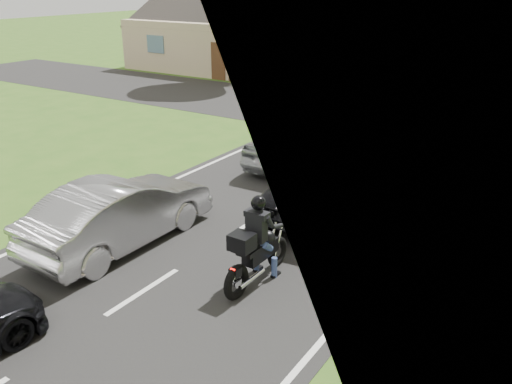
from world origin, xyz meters
TOP-DOWN VIEW (x-y plane):
  - ground at (0.00, 0.00)m, footprint 140.00×140.00m
  - road at (0.00, 10.00)m, footprint 8.00×100.00m
  - cross_road at (0.00, 16.00)m, footprint 60.00×7.00m
  - motorcycle_rider at (1.68, 1.54)m, footprint 0.63×2.22m
  - dark_suv at (1.52, 5.63)m, footprint 2.56×5.20m
  - silver_sedan at (-1.89, 1.29)m, footprint 1.70×4.79m
  - silver_suv at (-1.32, 8.66)m, footprint 1.95×4.67m
  - traffic_signal at (3.34, 14.00)m, footprint 6.38×0.44m
  - signal_pole_far at (-5.20, 18.00)m, footprint 0.20×0.20m
  - utility_pole_near at (6.20, -2.00)m, footprint 1.60×0.28m
  - sign_white at (4.70, 2.98)m, footprint 0.55×0.07m
  - house at (-16.00, 24.00)m, footprint 10.20×8.00m

SIDE VIEW (x-z plane):
  - ground at x=0.00m, z-range 0.00..0.00m
  - cross_road at x=0.00m, z-range 0.00..0.01m
  - road at x=0.00m, z-range 0.00..0.01m
  - dark_suv at x=1.52m, z-range 0.01..1.43m
  - motorcycle_rider at x=1.68m, z-range -0.20..1.71m
  - silver_sedan at x=-1.89m, z-range 0.01..1.59m
  - silver_suv at x=-1.32m, z-range 0.01..1.59m
  - sign_white at x=4.70m, z-range 0.54..2.66m
  - house at x=-16.00m, z-range -0.65..4.19m
  - signal_pole_far at x=-5.20m, z-range 0.00..6.00m
  - traffic_signal at x=3.34m, z-range 1.14..7.14m
  - utility_pole_near at x=6.20m, z-range 0.08..10.08m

